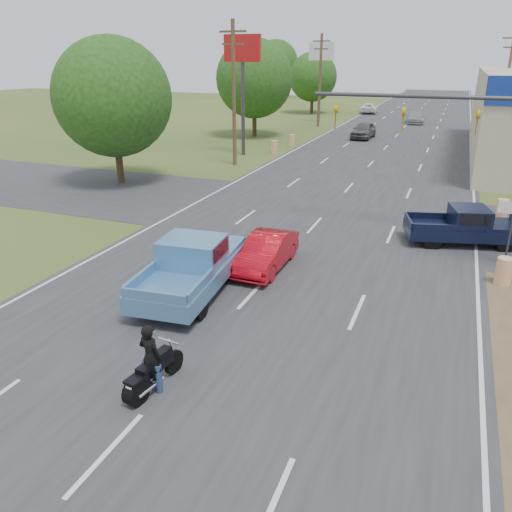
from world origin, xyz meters
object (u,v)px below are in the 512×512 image
at_px(red_convertible, 266,252).
at_px(distant_car_silver, 415,117).
at_px(motorcycle, 151,375).
at_px(navy_pickup, 468,226).
at_px(blue_pickup, 193,264).
at_px(distant_car_white, 369,108).
at_px(rider, 151,360).
at_px(distant_car_grey, 364,130).

relative_size(red_convertible, distant_car_silver, 0.81).
bearing_deg(red_convertible, distant_car_silver, 88.63).
bearing_deg(distant_car_silver, red_convertible, -96.84).
relative_size(motorcycle, navy_pickup, 0.39).
distance_m(blue_pickup, distant_car_silver, 51.90).
bearing_deg(distant_car_white, rider, 90.82).
bearing_deg(navy_pickup, distant_car_silver, 172.83).
bearing_deg(blue_pickup, motorcycle, -77.88).
xyz_separation_m(navy_pickup, distant_car_silver, (-6.05, 43.39, -0.11)).
bearing_deg(motorcycle, rider, 90.00).
bearing_deg(red_convertible, navy_pickup, 38.70).
bearing_deg(navy_pickup, distant_car_grey, -176.48).
distance_m(distant_car_silver, distant_car_white, 12.11).
xyz_separation_m(distant_car_grey, distant_car_silver, (3.62, 14.70, -0.08)).
relative_size(motorcycle, blue_pickup, 0.35).
xyz_separation_m(red_convertible, distant_car_grey, (-2.54, 34.42, 0.14)).
bearing_deg(distant_car_white, red_convertible, 91.46).
relative_size(red_convertible, navy_pickup, 0.76).
xyz_separation_m(red_convertible, distant_car_silver, (1.08, 49.13, 0.06)).
bearing_deg(rider, navy_pickup, -109.20).
xyz_separation_m(motorcycle, blue_pickup, (-1.74, 5.44, 0.50)).
bearing_deg(distant_car_silver, navy_pickup, -87.65).
relative_size(red_convertible, rider, 2.33).
height_order(red_convertible, blue_pickup, blue_pickup).
bearing_deg(motorcycle, navy_pickup, 70.86).
bearing_deg(blue_pickup, distant_car_grey, 85.75).
bearing_deg(red_convertible, blue_pickup, -121.61).
bearing_deg(red_convertible, rider, -89.46).
bearing_deg(distant_car_white, navy_pickup, 99.53).
distance_m(rider, navy_pickup, 15.52).
distance_m(motorcycle, distant_car_white, 67.28).
height_order(distant_car_silver, distant_car_white, distant_car_silver).
bearing_deg(motorcycle, distant_car_silver, 96.77).
bearing_deg(blue_pickup, rider, -77.67).
relative_size(motorcycle, distant_car_white, 0.42).
height_order(blue_pickup, distant_car_grey, blue_pickup).
relative_size(motorcycle, rider, 1.21).
distance_m(rider, distant_car_white, 67.23).
distance_m(red_convertible, navy_pickup, 9.15).
distance_m(red_convertible, distant_car_silver, 49.14).
relative_size(navy_pickup, distant_car_white, 1.06).
bearing_deg(rider, motorcycle, 90.00).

